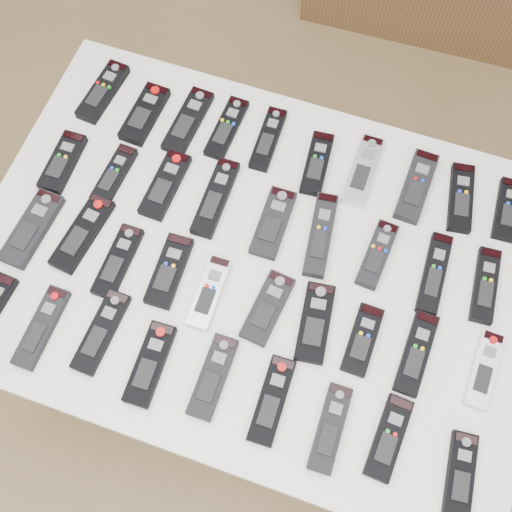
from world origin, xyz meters
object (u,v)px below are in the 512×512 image
(remote_18, at_px, (485,285))
(remote_4, at_px, (268,139))
(remote_14, at_px, (273,223))
(remote_37, at_px, (460,475))
(remote_24, at_px, (268,308))
(remote_32, at_px, (150,364))
(remote_15, at_px, (320,235))
(remote_23, at_px, (209,292))
(remote_11, at_px, (114,175))
(remote_13, at_px, (216,198))
(remote_20, at_px, (83,233))
(remote_30, at_px, (42,327))
(remote_21, at_px, (118,261))
(remote_1, at_px, (145,114))
(remote_34, at_px, (272,400))
(remote_16, at_px, (377,255))
(remote_7, at_px, (416,186))
(remote_2, at_px, (188,121))
(remote_25, at_px, (315,323))
(remote_28, at_px, (484,369))
(remote_36, at_px, (389,438))
(remote_3, at_px, (227,128))
(remote_26, at_px, (362,340))
(remote_31, at_px, (101,332))
(remote_27, at_px, (416,353))
(remote_35, at_px, (330,428))
(remote_33, at_px, (213,377))
(remote_17, at_px, (434,273))
(remote_6, at_px, (363,171))
(table, at_px, (256,269))
(remote_5, at_px, (317,164))
(remote_19, at_px, (32,228))
(remote_22, at_px, (169,271))
(remote_0, at_px, (103,92))

(remote_18, bearing_deg, remote_4, 156.62)
(remote_14, xyz_separation_m, remote_37, (0.51, -0.39, 0.00))
(remote_24, height_order, remote_32, remote_32)
(remote_15, relative_size, remote_18, 1.16)
(remote_14, distance_m, remote_23, 0.22)
(remote_11, relative_size, remote_13, 0.80)
(remote_20, relative_size, remote_30, 1.06)
(remote_15, height_order, remote_21, remote_15)
(remote_20, bearing_deg, remote_1, 95.54)
(remote_34, bearing_deg, remote_32, -178.75)
(remote_16, distance_m, remote_23, 0.38)
(remote_7, height_order, remote_23, remote_7)
(remote_2, bearing_deg, remote_18, -10.28)
(remote_25, relative_size, remote_28, 1.04)
(remote_11, height_order, remote_23, remote_11)
(remote_20, xyz_separation_m, remote_36, (0.76, -0.21, 0.00))
(remote_14, distance_m, remote_24, 0.20)
(remote_7, height_order, remote_13, same)
(remote_3, distance_m, remote_14, 0.28)
(remote_26, xyz_separation_m, remote_37, (0.25, -0.20, 0.00))
(remote_11, distance_m, remote_31, 0.38)
(remote_16, height_order, remote_27, remote_16)
(remote_2, distance_m, remote_37, 0.98)
(remote_2, distance_m, remote_15, 0.43)
(remote_18, xyz_separation_m, remote_28, (0.03, -0.18, 0.00))
(remote_7, height_order, remote_36, remote_7)
(remote_3, height_order, remote_35, remote_35)
(remote_33, bearing_deg, remote_26, 33.09)
(remote_27, height_order, remote_30, remote_30)
(remote_17, xyz_separation_m, remote_28, (0.14, -0.17, -0.00))
(remote_1, distance_m, remote_3, 0.20)
(remote_13, relative_size, remote_21, 1.15)
(remote_37, bearing_deg, remote_6, 116.28)
(remote_21, height_order, remote_26, same)
(remote_2, height_order, remote_4, remote_4)
(remote_18, relative_size, remote_32, 0.99)
(remote_18, relative_size, remote_31, 0.94)
(remote_16, bearing_deg, remote_32, -129.66)
(remote_13, height_order, remote_20, remote_13)
(table, bearing_deg, remote_30, -141.32)
(remote_5, height_order, remote_19, same)
(remote_21, xyz_separation_m, remote_35, (0.54, -0.19, 0.00))
(table, bearing_deg, remote_32, -113.26)
(remote_1, bearing_deg, remote_4, 8.48)
(remote_5, xyz_separation_m, remote_31, (-0.31, -0.54, -0.00))
(remote_15, height_order, remote_31, remote_15)
(remote_5, height_order, remote_22, same)
(remote_25, bearing_deg, remote_7, 64.94)
(remote_23, bearing_deg, remote_16, 31.32)
(remote_0, xyz_separation_m, remote_18, (0.99, -0.19, -0.00))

